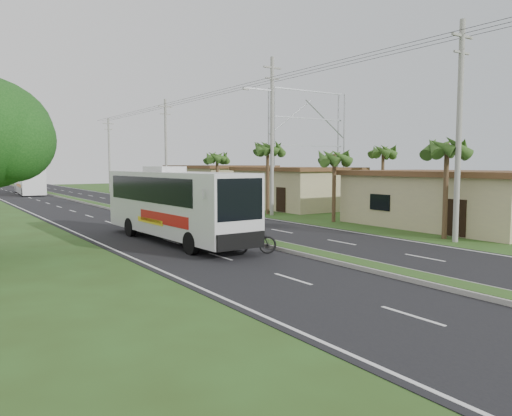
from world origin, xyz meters
TOP-DOWN VIEW (x-y plane):
  - ground at (0.00, 0.00)m, footprint 180.00×180.00m
  - road_asphalt at (0.00, 20.00)m, footprint 14.00×160.00m
  - median_strip at (0.00, 20.00)m, footprint 1.20×160.00m
  - lane_edge_left at (-6.70, 20.00)m, footprint 0.12×160.00m
  - lane_edge_right at (6.70, 20.00)m, footprint 0.12×160.00m
  - shop_near at (14.00, 6.00)m, footprint 8.60×12.60m
  - shop_mid at (14.00, 22.00)m, footprint 7.60×10.60m
  - shop_far at (14.00, 36.00)m, footprint 8.60×11.60m
  - palm_verge_a at (9.00, 3.00)m, footprint 2.40×2.40m
  - palm_verge_b at (9.40, 12.00)m, footprint 2.40×2.40m
  - palm_verge_c at (8.80, 19.00)m, footprint 2.40×2.40m
  - palm_verge_d at (9.30, 28.00)m, footprint 2.40×2.40m
  - palm_behind_shop at (17.50, 15.00)m, footprint 2.40×2.40m
  - utility_pole_a at (8.50, 2.00)m, footprint 1.60×0.28m
  - utility_pole_b at (8.47, 18.00)m, footprint 3.20×0.28m
  - utility_pole_c at (8.50, 38.00)m, footprint 1.60×0.28m
  - utility_pole_d at (8.50, 58.00)m, footprint 1.60×0.28m
  - billboard_lattice at (22.00, 30.00)m, footprint 10.18×1.18m
  - coach_bus_main at (-3.33, 9.92)m, footprint 2.89×11.89m
  - coach_bus_far at (-2.20, 58.03)m, footprint 3.58×12.63m
  - motorcyclist at (-2.00, 4.67)m, footprint 2.06×1.34m

SIDE VIEW (x-z plane):
  - ground at x=0.00m, z-range 0.00..0.00m
  - lane_edge_left at x=-6.70m, z-range 0.00..0.00m
  - lane_edge_right at x=6.70m, z-range 0.00..0.00m
  - road_asphalt at x=0.00m, z-range 0.00..0.02m
  - median_strip at x=0.00m, z-range 0.01..0.20m
  - motorcyclist at x=-2.00m, z-range -0.35..2.05m
  - shop_near at x=14.00m, z-range 0.02..3.54m
  - shop_mid at x=14.00m, z-range 0.02..3.69m
  - shop_far at x=14.00m, z-range 0.02..3.84m
  - coach_bus_far at x=-2.20m, z-range 0.24..3.88m
  - coach_bus_main at x=-3.33m, z-range 0.19..4.01m
  - palm_verge_b at x=9.40m, z-range 1.83..6.88m
  - palm_verge_d at x=9.30m, z-range 1.92..7.17m
  - palm_verge_a at x=9.00m, z-range 2.02..7.47m
  - palm_behind_shop at x=17.50m, z-range 2.11..7.76m
  - palm_verge_c at x=8.80m, z-range 2.20..8.05m
  - utility_pole_d at x=8.50m, z-range 0.17..10.67m
  - utility_pole_a at x=8.50m, z-range 0.17..11.17m
  - utility_pole_c at x=8.50m, z-range 0.17..11.17m
  - utility_pole_b at x=8.47m, z-range 0.26..12.26m
  - billboard_lattice at x=22.00m, z-range 0.79..12.86m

